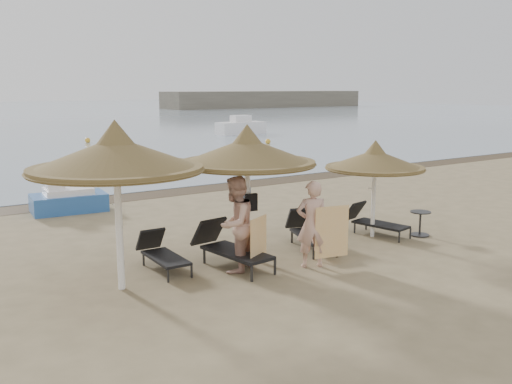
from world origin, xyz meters
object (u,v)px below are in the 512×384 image
at_px(person_left, 235,217).
at_px(lounger_far_right, 373,221).
at_px(palapa_left, 116,155).
at_px(palapa_center, 247,152).
at_px(side_table, 420,224).
at_px(pedal_boat, 68,199).
at_px(person_right, 312,217).
at_px(lounger_near_right, 309,231).
at_px(lounger_near_left, 228,246).
at_px(palapa_right, 375,160).
at_px(lounger_far_left, 161,252).

bearing_deg(person_left, lounger_far_right, 157.48).
distance_m(palapa_left, lounger_far_right, 7.39).
height_order(palapa_center, side_table, palapa_center).
bearing_deg(pedal_boat, person_right, -66.53).
distance_m(palapa_left, lounger_near_right, 5.37).
bearing_deg(lounger_near_left, person_left, -107.17).
xyz_separation_m(palapa_right, pedal_boat, (-5.74, 7.47, -1.62)).
relative_size(person_left, pedal_boat, 1.01).
height_order(palapa_center, person_left, palapa_center).
xyz_separation_m(lounger_far_left, person_left, (1.23, -1.04, 0.83)).
height_order(palapa_center, lounger_near_left, palapa_center).
relative_size(lounger_near_left, side_table, 3.40).
distance_m(lounger_far_right, person_left, 4.74).
bearing_deg(palapa_right, pedal_boat, 127.52).
bearing_deg(pedal_boat, palapa_center, -69.26).
xyz_separation_m(lounger_near_left, person_left, (-0.07, -0.41, 0.75)).
xyz_separation_m(lounger_far_left, pedal_boat, (-0.07, 6.85, 0.03)).
distance_m(lounger_near_left, person_right, 1.93).
bearing_deg(lounger_far_left, palapa_center, -10.74).
distance_m(lounger_far_left, lounger_far_right, 5.88).
distance_m(palapa_right, lounger_near_right, 2.55).
relative_size(palapa_right, lounger_far_right, 1.36).
relative_size(lounger_near_right, pedal_boat, 0.87).
distance_m(palapa_center, person_right, 2.03).
bearing_deg(lounger_near_left, palapa_center, 11.70).
height_order(lounger_far_left, lounger_near_left, lounger_near_left).
xyz_separation_m(palapa_left, lounger_near_left, (2.47, 0.12, -2.16)).
bearing_deg(palapa_center, lounger_far_left, 168.22).
relative_size(palapa_left, lounger_near_right, 1.62).
bearing_deg(palapa_right, person_left, -174.60).
xyz_separation_m(palapa_right, person_left, (-4.44, -0.42, -0.83)).
distance_m(lounger_far_left, person_right, 3.32).
xyz_separation_m(palapa_left, palapa_right, (6.84, 0.13, -0.59)).
bearing_deg(side_table, person_left, 177.92).
bearing_deg(lounger_near_right, lounger_far_right, 17.35).
distance_m(palapa_center, lounger_near_left, 2.11).
relative_size(side_table, person_left, 0.27).
distance_m(palapa_left, side_table, 8.28).
relative_size(palapa_left, palapa_center, 1.07).
relative_size(palapa_center, lounger_near_right, 1.51).
bearing_deg(lounger_near_left, person_right, -44.30).
height_order(palapa_left, palapa_right, palapa_left).
relative_size(lounger_near_right, person_left, 0.86).
distance_m(palapa_left, palapa_center, 3.14).
bearing_deg(person_left, lounger_far_left, -70.24).
bearing_deg(person_left, palapa_right, 155.39).
bearing_deg(lounger_far_left, palapa_left, -146.35).
height_order(lounger_near_right, lounger_far_right, lounger_near_right).
bearing_deg(lounger_far_right, person_right, -169.17).
height_order(palapa_right, lounger_far_right, palapa_right).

